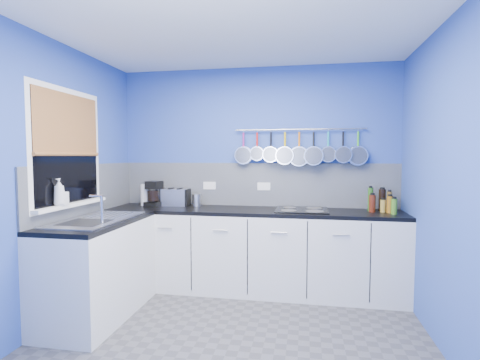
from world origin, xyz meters
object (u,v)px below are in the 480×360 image
(toaster, at_px, (176,197))
(coffee_maker, at_px, (154,194))
(soap_bottle_a, at_px, (59,192))
(paper_towel, at_px, (145,195))
(canister, at_px, (196,200))
(soap_bottle_b, at_px, (62,195))
(hob, at_px, (302,210))

(toaster, bearing_deg, coffee_maker, -156.03)
(toaster, bearing_deg, soap_bottle_a, -118.60)
(paper_towel, bearing_deg, coffee_maker, -23.84)
(toaster, distance_m, canister, 0.26)
(soap_bottle_b, bearing_deg, hob, 27.37)
(soap_bottle_b, xyz_separation_m, toaster, (0.61, 1.19, -0.14))
(soap_bottle_a, bearing_deg, canister, 54.98)
(soap_bottle_a, bearing_deg, toaster, 63.82)
(paper_towel, relative_size, hob, 0.45)
(coffee_maker, relative_size, hob, 0.53)
(soap_bottle_a, relative_size, coffee_maker, 0.82)
(coffee_maker, xyz_separation_m, toaster, (0.22, 0.11, -0.05))
(paper_towel, distance_m, hob, 1.82)
(hob, bearing_deg, paper_towel, 177.91)
(coffee_maker, distance_m, hob, 1.69)
(soap_bottle_a, height_order, canister, soap_bottle_a)
(soap_bottle_b, xyz_separation_m, coffee_maker, (0.38, 1.08, -0.09))
(toaster, xyz_separation_m, hob, (1.46, -0.12, -0.09))
(soap_bottle_a, height_order, paper_towel, soap_bottle_a)
(soap_bottle_b, distance_m, hob, 2.34)
(soap_bottle_a, height_order, hob, soap_bottle_a)
(soap_bottle_a, height_order, toaster, soap_bottle_a)
(soap_bottle_a, bearing_deg, paper_towel, 77.97)
(toaster, bearing_deg, canister, -3.03)
(paper_towel, xyz_separation_m, toaster, (0.35, 0.05, -0.03))
(canister, xyz_separation_m, hob, (1.21, -0.12, -0.06))
(soap_bottle_b, distance_m, canister, 1.48)
(soap_bottle_b, height_order, toaster, soap_bottle_b)
(soap_bottle_a, relative_size, soap_bottle_b, 1.39)
(soap_bottle_a, xyz_separation_m, toaster, (0.61, 1.23, -0.17))
(soap_bottle_a, distance_m, hob, 2.36)
(soap_bottle_a, xyz_separation_m, coffee_maker, (0.38, 1.12, -0.12))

